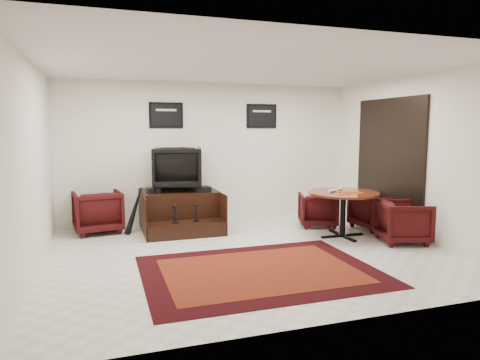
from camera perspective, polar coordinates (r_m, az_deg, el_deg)
name	(u,v)px	position (r m, az deg, el deg)	size (l,w,h in m)	color
ground	(251,253)	(6.66, 1.54, -9.66)	(6.00, 6.00, 0.00)	beige
room_shell	(274,136)	(6.64, 4.57, 5.92)	(6.02, 5.02, 2.81)	white
area_rug	(260,271)	(5.84, 2.69, -12.01)	(3.08, 2.31, 0.01)	black
shine_podium	(179,211)	(8.18, -8.07, -4.16)	(1.41, 1.45, 0.73)	black
shine_chair	(177,166)	(8.20, -8.35, 1.86)	(0.89, 0.83, 0.92)	black
shoes_pair	(153,190)	(7.96, -11.50, -1.33)	(0.24, 0.29, 0.10)	black
polish_kit	(205,190)	(7.93, -4.73, -1.28)	(0.26, 0.18, 0.09)	black
umbrella_black	(134,212)	(7.91, -14.01, -4.14)	(0.30, 0.11, 0.82)	black
umbrella_hooked	(135,209)	(8.02, -13.88, -3.81)	(0.32, 0.12, 0.87)	black
armchair_side	(98,210)	(8.24, -18.46, -3.76)	(0.82, 0.77, 0.84)	black
meeting_table	(343,197)	(7.67, 13.61, -2.26)	(1.22, 1.22, 0.79)	#4D150B
table_chair_back	(318,208)	(8.45, 10.33, -3.71)	(0.69, 0.65, 0.71)	black
table_chair_window	(374,209)	(8.51, 17.47, -3.77)	(0.71, 0.67, 0.73)	black
table_chair_corner	(403,220)	(7.63, 20.94, -4.98)	(0.75, 0.70, 0.77)	black
paper_roll	(335,190)	(7.69, 12.61, -1.30)	(0.05, 0.05, 0.42)	silver
table_clutter	(347,192)	(7.60, 14.11, -1.59)	(0.56, 0.38, 0.01)	orange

